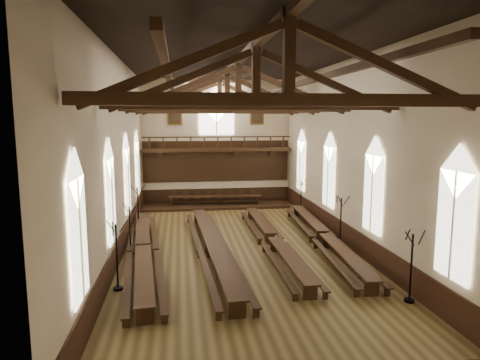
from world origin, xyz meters
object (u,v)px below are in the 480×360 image
object	(u,v)px
candelabrum_right_mid	(340,231)
candelabrum_right_far	(301,204)
refectory_row_b	(212,244)
high_table	(215,197)
refectory_row_c	(273,238)
dais	(215,205)
candelabrum_left_near	(117,269)
candelabrum_left_mid	(130,239)
candelabrum_left_far	(138,217)
candelabrum_right_near	(410,280)
refectory_row_d	(325,236)
refectory_row_a	(143,248)

from	to	relation	value
candelabrum_right_mid	candelabrum_right_far	distance (m)	7.63
refectory_row_b	high_table	distance (m)	12.06
refectory_row_b	candelabrum_right_far	size ratio (longest dim) A/B	5.61
refectory_row_b	candelabrum_right_mid	distance (m)	7.02
refectory_row_b	refectory_row_c	distance (m)	3.42
dais	candelabrum_right_far	size ratio (longest dim) A/B	4.30
candelabrum_right_far	candelabrum_left_near	bearing A→B (deg)	-132.70
high_table	candelabrum_left_mid	bearing A→B (deg)	-115.02
refectory_row_c	dais	distance (m)	11.43
candelabrum_left_far	candelabrum_left_near	bearing A→B (deg)	-90.00
candelabrum_left_mid	candelabrum_right_near	world-z (taller)	candelabrum_right_near
candelabrum_right_far	candelabrum_left_far	bearing A→B (deg)	-165.35
candelabrum_right_near	refectory_row_d	bearing A→B (deg)	95.66
refectory_row_b	candelabrum_right_far	xyz separation A→B (m)	(6.99, 8.17, 0.23)
refectory_row_d	refectory_row_b	bearing A→B (deg)	-171.91
candelabrum_right_near	candelabrum_right_mid	bearing A→B (deg)	90.00
refectory_row_d	candelabrum_right_far	distance (m)	7.32
refectory_row_d	dais	xyz separation A→B (m)	(-5.10, 11.12, -0.44)
candelabrum_left_mid	refectory_row_b	bearing A→B (deg)	-10.25
high_table	candelabrum_left_far	xyz separation A→B (m)	(-5.26, -6.74, 0.11)
refectory_row_a	refectory_row_d	world-z (taller)	refectory_row_a
candelabrum_right_near	candelabrum_right_far	xyz separation A→B (m)	(-0.00, 14.77, -0.05)
refectory_row_b	candelabrum_left_far	world-z (taller)	candelabrum_left_far
refectory_row_b	dais	xyz separation A→B (m)	(1.15, 12.01, -0.48)
candelabrum_left_mid	candelabrum_right_far	xyz separation A→B (m)	(11.10, 7.42, 0.00)
refectory_row_d	dais	size ratio (longest dim) A/B	1.26
candelabrum_left_mid	refectory_row_d	bearing A→B (deg)	0.81
refectory_row_c	candelabrum_left_near	size ratio (longest dim) A/B	4.87
candelabrum_left_mid	candelabrum_right_mid	bearing A→B (deg)	-1.06
refectory_row_b	candelabrum_left_mid	bearing A→B (deg)	169.75
dais	candelabrum_right_near	world-z (taller)	candelabrum_right_near
high_table	dais	bearing A→B (deg)	0.00
dais	refectory_row_d	bearing A→B (deg)	-65.36
candelabrum_left_near	candelabrum_right_near	xyz separation A→B (m)	(11.10, -2.74, -0.03)
high_table	candelabrum_left_mid	distance (m)	12.43
refectory_row_d	refectory_row_c	bearing A→B (deg)	-178.17
refectory_row_a	refectory_row_b	world-z (taller)	refectory_row_b
dais	candelabrum_left_near	distance (m)	16.73
refectory_row_d	candelabrum_right_far	bearing A→B (deg)	84.17
refectory_row_b	candelabrum_left_far	size ratio (longest dim) A/B	5.15
refectory_row_b	refectory_row_c	size ratio (longest dim) A/B	1.06
dais	high_table	distance (m)	0.67
candelabrum_left_mid	refectory_row_a	bearing A→B (deg)	-52.49
refectory_row_b	refectory_row_d	xyz separation A→B (m)	(6.25, 0.89, -0.04)
refectory_row_a	candelabrum_right_near	bearing A→B (deg)	-31.77
refectory_row_c	candelabrum_left_far	bearing A→B (deg)	148.99
refectory_row_c	candelabrum_right_mid	xyz separation A→B (m)	(3.66, -0.26, 0.34)
candelabrum_left_near	dais	bearing A→B (deg)	71.67
dais	candelabrum_left_mid	bearing A→B (deg)	-115.02
refectory_row_a	candelabrum_left_mid	bearing A→B (deg)	127.51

